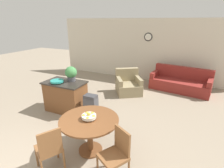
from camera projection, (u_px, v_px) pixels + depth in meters
wall_back at (141, 50)px, 7.90m from camera, size 8.00×0.09×2.70m
dining_table at (89, 127)px, 3.50m from camera, size 1.18×1.18×0.77m
dining_chair_near_left at (49, 148)px, 3.03m from camera, size 0.58×0.58×0.92m
dining_chair_near_right at (116, 152)px, 2.93m from camera, size 0.58×0.58×0.92m
fruit_bowl at (89, 116)px, 3.42m from camera, size 0.29×0.29×0.14m
kitchen_island at (66, 96)px, 5.24m from camera, size 1.20×0.73×0.91m
teal_bowl at (57, 81)px, 5.00m from camera, size 0.37×0.37×0.08m
potted_plant at (71, 73)px, 5.10m from camera, size 0.34×0.34×0.44m
trash_bin at (91, 106)px, 4.87m from camera, size 0.36×0.25×0.68m
couch at (180, 83)px, 6.82m from camera, size 2.29×1.18×0.89m
armchair at (128, 85)px, 6.57m from camera, size 1.21×1.21×0.89m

